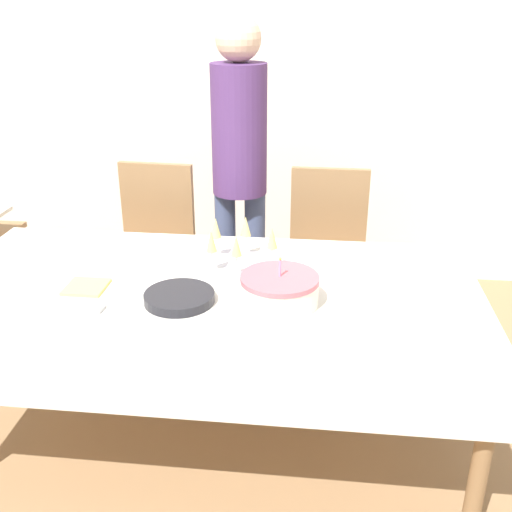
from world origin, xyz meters
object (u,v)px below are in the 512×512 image
(dining_chair_far_right, at_px, (327,255))
(plate_stack_main, at_px, (179,297))
(champagne_tray, at_px, (236,252))
(birthday_cake, at_px, (280,290))
(dining_chair_far_left, at_px, (153,247))
(person_standing, at_px, (239,154))

(dining_chair_far_right, xyz_separation_m, plate_stack_main, (-0.54, -0.98, 0.23))
(champagne_tray, bearing_deg, plate_stack_main, -116.48)
(dining_chair_far_right, xyz_separation_m, birthday_cake, (-0.18, -0.96, 0.26))
(dining_chair_far_left, xyz_separation_m, champagne_tray, (0.54, -0.66, 0.28))
(birthday_cake, height_order, champagne_tray, birthday_cake)
(dining_chair_far_right, distance_m, champagne_tray, 0.81)
(champagne_tray, relative_size, person_standing, 0.22)
(dining_chair_far_left, distance_m, person_standing, 0.68)
(dining_chair_far_left, distance_m, birthday_cake, 1.24)
(dining_chair_far_right, bearing_deg, person_standing, 168.37)
(dining_chair_far_left, height_order, person_standing, person_standing)
(dining_chair_far_right, bearing_deg, dining_chair_far_left, -179.99)
(birthday_cake, relative_size, plate_stack_main, 1.10)
(champagne_tray, height_order, plate_stack_main, champagne_tray)
(dining_chair_far_left, distance_m, champagne_tray, 0.90)
(dining_chair_far_left, bearing_deg, plate_stack_main, -68.70)
(dining_chair_far_right, distance_m, birthday_cake, 1.01)
(champagne_tray, bearing_deg, dining_chair_far_left, 129.65)
(plate_stack_main, bearing_deg, dining_chair_far_right, 61.22)
(plate_stack_main, distance_m, person_standing, 1.11)
(dining_chair_far_left, bearing_deg, person_standing, 11.89)
(birthday_cake, relative_size, champagne_tray, 0.76)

